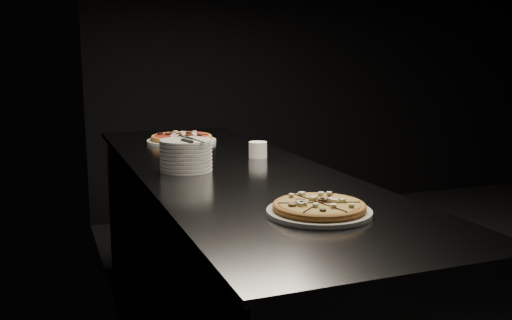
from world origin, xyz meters
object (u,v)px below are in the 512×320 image
object	(u,v)px
counter	(229,275)
pizza_tomato	(182,139)
plate_stack	(186,155)
ramekin	(258,149)
pizza_mushroom	(319,208)
cutlery	(189,139)

from	to	relation	value
counter	pizza_tomato	distance (m)	0.84
plate_stack	ramekin	size ratio (longest dim) A/B	2.52
counter	plate_stack	xyz separation A→B (m)	(-0.18, -0.01, 0.52)
ramekin	pizza_mushroom	bearing A→B (deg)	-100.27
pizza_tomato	plate_stack	world-z (taller)	plate_stack
pizza_mushroom	cutlery	world-z (taller)	cutlery
pizza_mushroom	ramekin	world-z (taller)	ramekin
counter	pizza_mushroom	distance (m)	0.90
counter	cutlery	bearing A→B (deg)	-172.06
plate_stack	pizza_mushroom	bearing A→B (deg)	-75.37
counter	pizza_mushroom	bearing A→B (deg)	-88.48
counter	pizza_tomato	bearing A→B (deg)	92.18
plate_stack	cutlery	distance (m)	0.06
counter	ramekin	world-z (taller)	ramekin
counter	cutlery	size ratio (longest dim) A/B	11.34
pizza_tomato	counter	bearing A→B (deg)	-87.82
pizza_tomato	plate_stack	bearing A→B (deg)	-102.09
pizza_mushroom	cutlery	bearing A→B (deg)	104.34
pizza_mushroom	pizza_tomato	distance (m)	1.45
pizza_mushroom	cutlery	distance (m)	0.76
pizza_mushroom	plate_stack	world-z (taller)	plate_stack
counter	ramekin	xyz separation A→B (m)	(0.18, 0.15, 0.50)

